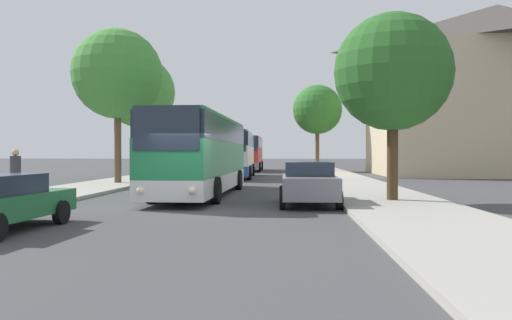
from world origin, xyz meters
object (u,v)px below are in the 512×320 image
(bus_rear, at_px, (249,153))
(tree_right_near, at_px, (393,73))
(bus_front, at_px, (202,154))
(tree_left_far, at_px, (118,74))
(pedestrian_waiting_near, at_px, (15,175))
(parked_car_right_near, at_px, (309,183))
(tree_right_mid, at_px, (317,110))
(bus_middle, at_px, (235,154))
(tree_left_near, at_px, (139,92))

(bus_rear, xyz_separation_m, tree_right_near, (7.73, -33.34, 2.94))
(bus_front, distance_m, bus_rear, 30.17)
(bus_front, distance_m, tree_left_far, 10.21)
(pedestrian_waiting_near, bearing_deg, bus_front, -12.53)
(parked_car_right_near, relative_size, tree_right_near, 0.60)
(bus_front, relative_size, pedestrian_waiting_near, 6.50)
(bus_rear, relative_size, tree_left_far, 1.19)
(parked_car_right_near, height_order, tree_left_far, tree_left_far)
(bus_front, relative_size, tree_right_mid, 1.40)
(bus_front, distance_m, parked_car_right_near, 6.08)
(parked_car_right_near, distance_m, pedestrian_waiting_near, 10.27)
(parked_car_right_near, bearing_deg, pedestrian_waiting_near, 4.70)
(bus_middle, relative_size, pedestrian_waiting_near, 5.89)
(bus_middle, bearing_deg, tree_right_near, -69.39)
(bus_rear, xyz_separation_m, parked_car_right_near, (4.63, -34.12, -1.07))
(bus_front, xyz_separation_m, bus_rear, (-0.12, 30.17, 0.05))
(tree_right_mid, bearing_deg, tree_right_near, -88.78)
(tree_left_near, relative_size, tree_left_far, 1.01)
(pedestrian_waiting_near, distance_m, tree_left_near, 21.00)
(bus_front, bearing_deg, tree_left_near, 116.94)
(tree_left_far, distance_m, tree_right_near, 17.01)
(bus_middle, distance_m, parked_car_right_near, 20.37)
(pedestrian_waiting_near, xyz_separation_m, tree_left_far, (-0.36, 11.68, 5.36))
(bus_rear, bearing_deg, bus_front, -90.34)
(bus_rear, height_order, tree_right_near, tree_right_near)
(bus_rear, distance_m, parked_car_right_near, 34.45)
(bus_front, bearing_deg, bus_middle, 91.94)
(bus_middle, bearing_deg, tree_left_far, -124.75)
(bus_front, bearing_deg, tree_right_near, -21.25)
(tree_right_near, relative_size, tree_right_mid, 0.79)
(bus_rear, distance_m, tree_left_near, 17.12)
(bus_front, height_order, tree_left_near, tree_left_near)
(bus_middle, distance_m, bus_rear, 14.32)
(bus_rear, distance_m, pedestrian_waiting_near, 35.52)
(tree_left_near, height_order, tree_left_far, tree_left_near)
(parked_car_right_near, xyz_separation_m, tree_right_near, (3.10, 0.78, 4.01))
(bus_middle, distance_m, tree_right_near, 20.76)
(pedestrian_waiting_near, relative_size, tree_left_far, 0.21)
(bus_middle, height_order, pedestrian_waiting_near, bus_middle)
(tree_left_near, bearing_deg, parked_car_right_near, -58.46)
(parked_car_right_near, bearing_deg, bus_front, -41.85)
(tree_right_near, distance_m, tree_right_mid, 32.43)
(bus_rear, bearing_deg, tree_left_near, -116.48)
(tree_right_near, bearing_deg, parked_car_right_near, -165.97)
(parked_car_right_near, xyz_separation_m, pedestrian_waiting_near, (-10.23, -0.95, 0.29))
(parked_car_right_near, bearing_deg, bus_middle, -77.38)
(bus_middle, relative_size, bus_rear, 1.02)
(bus_front, xyz_separation_m, tree_right_mid, (6.92, 29.22, 4.45))
(bus_front, distance_m, tree_right_mid, 30.36)
(pedestrian_waiting_near, bearing_deg, parked_car_right_near, -47.82)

